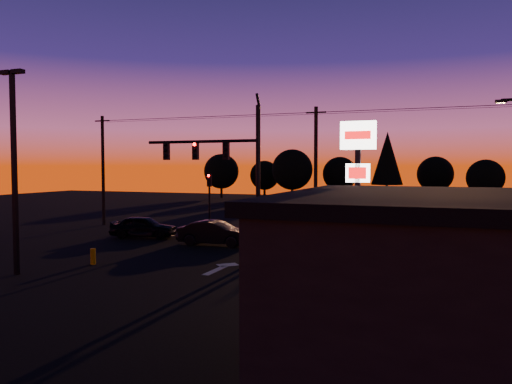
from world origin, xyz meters
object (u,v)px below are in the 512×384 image
traffic_signal_mast (230,165)px  parking_lot_light (14,158)px  car_mid (215,233)px  car_right (326,238)px  secondary_signal (209,195)px  pylon_sign (358,166)px  car_left (144,227)px  suv_parked (428,302)px  bollard (93,256)px

traffic_signal_mast → parking_lot_light: 10.19m
traffic_signal_mast → car_mid: traffic_signal_mast is taller
car_right → secondary_signal: bearing=-102.7°
pylon_sign → car_left: pylon_sign is taller
parking_lot_light → car_left: bearing=95.7°
traffic_signal_mast → suv_parked: 13.34m
secondary_signal → suv_parked: bearing=-44.8°
parking_lot_light → car_mid: (4.76, 10.74, -4.51)m
car_right → suv_parked: 13.82m
traffic_signal_mast → car_left: bearing=150.6°
car_right → car_left: bearing=-86.2°
car_right → pylon_sign: bearing=26.1°
secondary_signal → bollard: bearing=-94.2°
traffic_signal_mast → pylon_sign: 7.52m
secondary_signal → car_right: bearing=-16.2°
secondary_signal → suv_parked: secondary_signal is taller
bollard → car_left: (-2.84, 8.69, 0.36)m
secondary_signal → car_mid: bearing=-58.9°
traffic_signal_mast → car_left: 10.69m
traffic_signal_mast → car_right: traffic_signal_mast is taller
parking_lot_light → suv_parked: size_ratio=2.07×
car_left → suv_parked: 22.43m
parking_lot_light → pylon_sign: parking_lot_light is taller
secondary_signal → parking_lot_light: size_ratio=0.48×
car_left → car_mid: size_ratio=0.96×
car_mid → suv_parked: size_ratio=1.05×
car_left → car_right: bearing=-102.1°
pylon_sign → car_mid: bearing=147.3°
pylon_sign → car_right: 9.09m
pylon_sign → bollard: (-12.83, -1.36, -4.52)m
bollard → suv_parked: bearing=-12.8°
car_mid → pylon_sign: bearing=-126.6°
secondary_signal → suv_parked: (15.07, -14.97, -2.25)m
pylon_sign → car_right: bearing=112.6°
bollard → parking_lot_light: bearing=-118.0°
suv_parked → secondary_signal: bearing=144.4°
pylon_sign → suv_parked: 7.26m
traffic_signal_mast → secondary_signal: (-4.90, 7.49, -2.07)m
traffic_signal_mast → car_mid: 6.20m
pylon_sign → suv_parked: bearing=-58.3°
secondary_signal → car_mid: size_ratio=0.94×
car_left → pylon_sign: bearing=-127.5°
secondary_signal → car_right: (8.92, -2.59, -2.23)m
traffic_signal_mast → parking_lot_light: (-7.40, -6.99, 0.33)m
bollard → car_right: size_ratio=0.18×
secondary_signal → bollard: 11.64m
car_left → car_mid: car_mid is taller
parking_lot_light → car_left: parking_lot_light is taller
pylon_sign → bollard: bearing=-173.9°
car_left → secondary_signal: bearing=-66.5°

